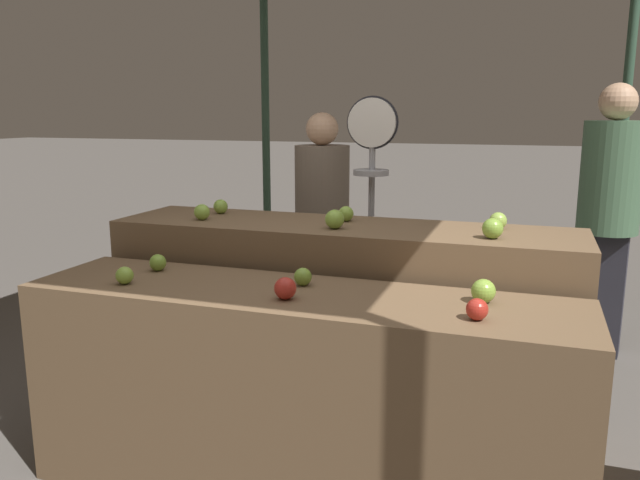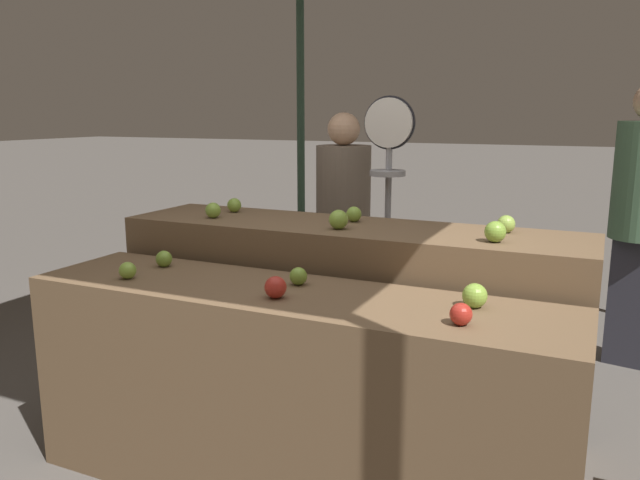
{
  "view_description": "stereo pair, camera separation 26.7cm",
  "coord_description": "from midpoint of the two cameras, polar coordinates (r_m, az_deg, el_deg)",
  "views": [
    {
      "loc": [
        0.84,
        -2.18,
        1.55
      ],
      "look_at": [
        -0.01,
        0.3,
        1.02
      ],
      "focal_mm": 35.0,
      "sensor_mm": 36.0,
      "label": 1
    },
    {
      "loc": [
        1.09,
        -2.08,
        1.55
      ],
      "look_at": [
        -0.01,
        0.3,
        1.02
      ],
      "focal_mm": 35.0,
      "sensor_mm": 36.0,
      "label": 2
    }
  ],
  "objects": [
    {
      "name": "display_counter_front",
      "position": [
        2.59,
        0.3,
        -14.01
      ],
      "size": [
        2.21,
        0.55,
        0.87
      ],
      "primitive_type": "cube",
      "color": "brown",
      "rests_on": "ground_plane"
    },
    {
      "name": "display_counter_back",
      "position": [
        3.08,
        4.99,
        -8.16
      ],
      "size": [
        2.21,
        0.55,
        1.03
      ],
      "primitive_type": "cube",
      "color": "brown",
      "rests_on": "ground_plane"
    },
    {
      "name": "apple_front_0",
      "position": [
        2.7,
        -14.52,
        -2.75
      ],
      "size": [
        0.07,
        0.07,
        0.07
      ],
      "primitive_type": "sphere",
      "color": "#84AD3D",
      "rests_on": "display_counter_front"
    },
    {
      "name": "apple_front_1",
      "position": [
        2.34,
        -0.84,
        -4.39
      ],
      "size": [
        0.08,
        0.08,
        0.08
      ],
      "primitive_type": "sphere",
      "color": "#B72D23",
      "rests_on": "display_counter_front"
    },
    {
      "name": "apple_front_2",
      "position": [
        2.14,
        16.32,
        -6.58
      ],
      "size": [
        0.08,
        0.08,
        0.08
      ],
      "primitive_type": "sphere",
      "color": "#AD281E",
      "rests_on": "display_counter_front"
    },
    {
      "name": "apple_front_3",
      "position": [
        2.87,
        -11.53,
        -1.73
      ],
      "size": [
        0.07,
        0.07,
        0.07
      ],
      "primitive_type": "sphere",
      "color": "#7AA338",
      "rests_on": "display_counter_front"
    },
    {
      "name": "apple_front_4",
      "position": [
        2.52,
        1.04,
        -3.37
      ],
      "size": [
        0.07,
        0.07,
        0.07
      ],
      "primitive_type": "sphere",
      "color": "#7AA338",
      "rests_on": "display_counter_front"
    },
    {
      "name": "apple_front_5",
      "position": [
        2.33,
        17.2,
        -4.93
      ],
      "size": [
        0.09,
        0.09,
        0.09
      ],
      "primitive_type": "sphere",
      "color": "#84AD3D",
      "rests_on": "display_counter_front"
    },
    {
      "name": "apple_back_0",
      "position": [
        3.15,
        -7.38,
        2.69
      ],
      "size": [
        0.08,
        0.08,
        0.08
      ],
      "primitive_type": "sphere",
      "color": "#84AD3D",
      "rests_on": "display_counter_back"
    },
    {
      "name": "apple_back_1",
      "position": [
        2.83,
        4.42,
        1.86
      ],
      "size": [
        0.09,
        0.09,
        0.09
      ],
      "primitive_type": "sphere",
      "color": "#84AD3D",
      "rests_on": "display_counter_back"
    },
    {
      "name": "apple_back_2",
      "position": [
        2.67,
        18.53,
        0.69
      ],
      "size": [
        0.09,
        0.09,
        0.09
      ],
      "primitive_type": "sphere",
      "color": "#7AA338",
      "rests_on": "display_counter_back"
    },
    {
      "name": "apple_back_3",
      "position": [
        3.33,
        -5.58,
        3.17
      ],
      "size": [
        0.07,
        0.07,
        0.07
      ],
      "primitive_type": "sphere",
      "color": "#84AD3D",
      "rests_on": "display_counter_back"
    },
    {
      "name": "apple_back_4",
      "position": [
        3.03,
        5.65,
        2.34
      ],
      "size": [
        0.07,
        0.07,
        0.07
      ],
      "primitive_type": "sphere",
      "color": "#84AD3D",
      "rests_on": "display_counter_back"
    },
    {
      "name": "apple_back_5",
      "position": [
        2.9,
        19.22,
        1.37
      ],
      "size": [
        0.08,
        0.08,
        0.08
      ],
      "primitive_type": "sphere",
      "color": "#8EB247",
      "rests_on": "display_counter_back"
    },
    {
      "name": "produce_scale",
      "position": [
        3.53,
        8.41,
        5.78
      ],
      "size": [
        0.29,
        0.2,
        1.64
      ],
      "color": "#99999E",
      "rests_on": "ground_plane"
    },
    {
      "name": "person_vendor_at_scale",
      "position": [
        4.0,
        4.05,
        2.05
      ],
      "size": [
        0.47,
        0.47,
        1.56
      ],
      "rotation": [
        0.0,
        0.0,
        3.66
      ],
      "color": "#2D2D38",
      "rests_on": "ground_plane"
    }
  ]
}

